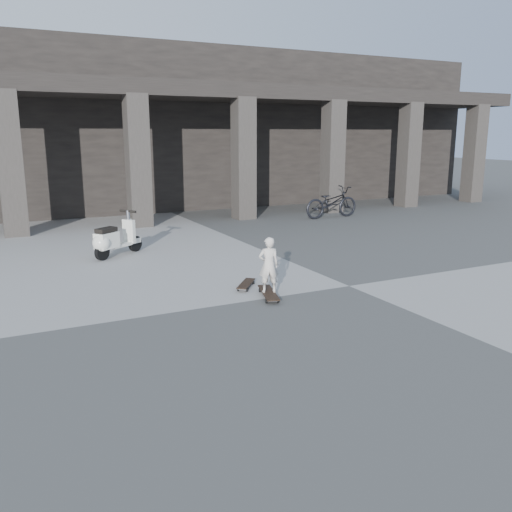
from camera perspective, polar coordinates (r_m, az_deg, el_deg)
name	(u,v)px	position (r m, az deg, el deg)	size (l,w,h in m)	color
ground	(349,286)	(10.48, 9.78, -3.13)	(90.00, 90.00, 0.00)	#474745
colonnade	(147,128)	(22.68, -11.38, 13.03)	(28.00, 8.82, 6.00)	black
longboard	(269,293)	(9.62, 1.33, -3.93)	(0.50, 0.99, 0.10)	black
skateboard_spare	(246,284)	(10.21, -1.06, -2.97)	(0.62, 0.70, 0.09)	black
child	(269,265)	(9.48, 1.35, -0.94)	(0.36, 0.24, 0.99)	beige
scooter	(111,240)	(13.01, -15.05, 1.60)	(1.31, 0.97, 1.05)	black
bicycle	(331,202)	(18.81, 7.94, 5.63)	(0.71, 2.04, 1.07)	black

